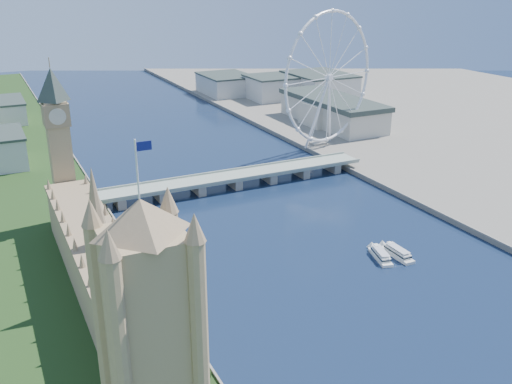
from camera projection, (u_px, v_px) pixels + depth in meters
victoria_tower at (150, 342)px, 164.42m from camera, size 28.16×28.16×112.00m
parliament_range at (102, 273)px, 276.64m from camera, size 24.00×200.00×70.00m
big_ben at (57, 128)px, 350.41m from camera, size 20.02×20.02×110.00m
westminster_bridge at (234, 179)px, 442.74m from camera, size 220.00×22.00×9.50m
london_eye at (329, 78)px, 516.92m from camera, size 113.60×39.12×124.30m
county_hall at (331, 126)px, 626.36m from camera, size 54.00×144.00×35.00m
city_skyline at (175, 100)px, 673.77m from camera, size 505.00×280.00×32.00m
tour_boat_near at (397, 256)px, 333.72m from camera, size 7.17×27.11×5.95m
tour_boat_far at (380, 259)px, 331.04m from camera, size 13.53×27.18×5.79m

